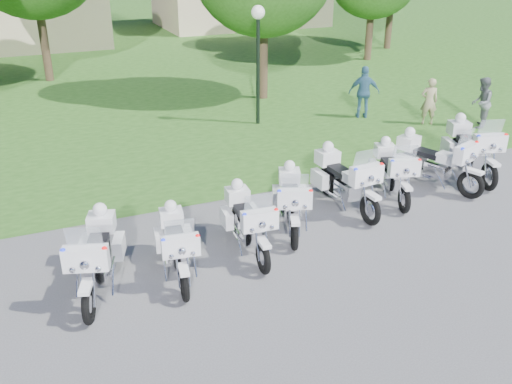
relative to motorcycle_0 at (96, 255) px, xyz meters
name	(u,v)px	position (x,y,z in m)	size (l,w,h in m)	color
ground	(285,256)	(3.61, -0.35, -0.69)	(100.00, 100.00, 0.00)	#545458
grass_lawn	(88,42)	(3.61, 26.65, -0.69)	(100.00, 48.00, 0.01)	#2B581B
motorcycle_0	(96,255)	(0.00, 0.00, 0.00)	(1.28, 2.37, 1.65)	black
motorcycle_1	(177,244)	(1.46, -0.08, -0.07)	(0.93, 2.21, 1.49)	black
motorcycle_2	(248,220)	(3.05, 0.24, -0.04)	(0.87, 2.32, 1.55)	black
motorcycle_3	(291,200)	(4.29, 0.76, -0.03)	(1.32, 2.22, 1.58)	black
motorcycle_4	(345,179)	(5.91, 1.21, 0.02)	(0.87, 2.52, 1.69)	black
motorcycle_5	(393,170)	(7.33, 1.29, -0.03)	(1.22, 2.27, 1.57)	black
motorcycle_6	(434,160)	(8.64, 1.36, 0.02)	(1.36, 2.42, 1.70)	black
motorcycle_7	(471,148)	(10.09, 1.64, 0.05)	(1.33, 2.58, 1.78)	black
lamp_post	(258,35)	(6.61, 7.96, 2.27)	(0.44, 0.44, 3.90)	black
bystander_a	(429,102)	(11.88, 5.63, 0.10)	(0.58, 0.38, 1.58)	tan
bystander_b	(481,103)	(13.25, 4.67, 0.15)	(0.82, 0.64, 1.68)	slate
bystander_c	(364,92)	(10.29, 7.15, 0.22)	(1.06, 0.44, 1.81)	#3A6B8C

